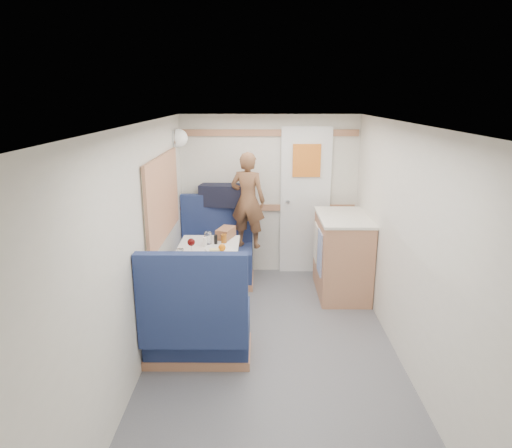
{
  "coord_description": "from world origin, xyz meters",
  "views": [
    {
      "loc": [
        -0.12,
        -3.37,
        2.21
      ],
      "look_at": [
        -0.16,
        0.9,
        1.01
      ],
      "focal_mm": 32.0,
      "sensor_mm": 36.0,
      "label": 1
    }
  ],
  "objects_px": {
    "dome_light": "(179,138)",
    "beer_glass": "(224,239)",
    "orange_fruit": "(222,248)",
    "tumbler_mid": "(208,238)",
    "cheese_block": "(215,251)",
    "person": "(248,200)",
    "tumbler_left": "(180,254)",
    "bread_loaf": "(226,233)",
    "salt_grinder": "(205,242)",
    "galley_counter": "(342,254)",
    "wine_glass": "(191,243)",
    "duffel_bag": "(223,195)",
    "bench_near": "(198,328)",
    "tray": "(222,253)",
    "bench_far": "(216,258)",
    "pepper_grinder": "(216,239)",
    "dinette_table": "(208,263)"
  },
  "relations": [
    {
      "from": "dome_light",
      "to": "beer_glass",
      "type": "distance_m",
      "value": 1.3
    },
    {
      "from": "orange_fruit",
      "to": "beer_glass",
      "type": "height_order",
      "value": "beer_glass"
    },
    {
      "from": "tumbler_mid",
      "to": "cheese_block",
      "type": "bearing_deg",
      "value": -72.61
    },
    {
      "from": "person",
      "to": "orange_fruit",
      "type": "xyz_separation_m",
      "value": [
        -0.23,
        -1.01,
        -0.25
      ]
    },
    {
      "from": "tumbler_left",
      "to": "bread_loaf",
      "type": "relative_size",
      "value": 0.39
    },
    {
      "from": "cheese_block",
      "to": "beer_glass",
      "type": "distance_m",
      "value": 0.36
    },
    {
      "from": "salt_grinder",
      "to": "bread_loaf",
      "type": "height_order",
      "value": "bread_loaf"
    },
    {
      "from": "galley_counter",
      "to": "bread_loaf",
      "type": "bearing_deg",
      "value": -172.25
    },
    {
      "from": "wine_glass",
      "to": "duffel_bag",
      "type": "bearing_deg",
      "value": 80.98
    },
    {
      "from": "dome_light",
      "to": "orange_fruit",
      "type": "relative_size",
      "value": 2.77
    },
    {
      "from": "bench_near",
      "to": "person",
      "type": "relative_size",
      "value": 0.92
    },
    {
      "from": "tray",
      "to": "tumbler_left",
      "type": "bearing_deg",
      "value": -158.62
    },
    {
      "from": "bench_far",
      "to": "tray",
      "type": "xyz_separation_m",
      "value": [
        0.17,
        -1.02,
        0.43
      ]
    },
    {
      "from": "duffel_bag",
      "to": "tumbler_mid",
      "type": "distance_m",
      "value": 1.0
    },
    {
      "from": "dome_light",
      "to": "galley_counter",
      "type": "distance_m",
      "value": 2.28
    },
    {
      "from": "bench_near",
      "to": "duffel_bag",
      "type": "xyz_separation_m",
      "value": [
        0.08,
        1.98,
        0.73
      ]
    },
    {
      "from": "duffel_bag",
      "to": "tumbler_mid",
      "type": "xyz_separation_m",
      "value": [
        -0.09,
        -0.96,
        -0.25
      ]
    },
    {
      "from": "person",
      "to": "duffel_bag",
      "type": "height_order",
      "value": "person"
    },
    {
      "from": "beer_glass",
      "to": "tray",
      "type": "bearing_deg",
      "value": -88.06
    },
    {
      "from": "tray",
      "to": "bread_loaf",
      "type": "bearing_deg",
      "value": 90.62
    },
    {
      "from": "tumbler_mid",
      "to": "bench_near",
      "type": "bearing_deg",
      "value": -89.43
    },
    {
      "from": "person",
      "to": "pepper_grinder",
      "type": "xyz_separation_m",
      "value": [
        -0.32,
        -0.73,
        -0.25
      ]
    },
    {
      "from": "bench_far",
      "to": "bread_loaf",
      "type": "bearing_deg",
      "value": -72.04
    },
    {
      "from": "bench_near",
      "to": "person",
      "type": "bearing_deg",
      "value": 77.47
    },
    {
      "from": "salt_grinder",
      "to": "cheese_block",
      "type": "bearing_deg",
      "value": -60.79
    },
    {
      "from": "beer_glass",
      "to": "bread_loaf",
      "type": "height_order",
      "value": "bread_loaf"
    },
    {
      "from": "bread_loaf",
      "to": "galley_counter",
      "type": "bearing_deg",
      "value": 7.75
    },
    {
      "from": "tumbler_mid",
      "to": "galley_counter",
      "type": "bearing_deg",
      "value": 14.85
    },
    {
      "from": "person",
      "to": "dome_light",
      "type": "bearing_deg",
      "value": 19.04
    },
    {
      "from": "tumbler_left",
      "to": "cheese_block",
      "type": "bearing_deg",
      "value": 25.51
    },
    {
      "from": "galley_counter",
      "to": "wine_glass",
      "type": "height_order",
      "value": "galley_counter"
    },
    {
      "from": "bench_near",
      "to": "pepper_grinder",
      "type": "distance_m",
      "value": 1.12
    },
    {
      "from": "dinette_table",
      "to": "bench_far",
      "type": "bearing_deg",
      "value": 90.0
    },
    {
      "from": "bench_near",
      "to": "dome_light",
      "type": "relative_size",
      "value": 5.25
    },
    {
      "from": "orange_fruit",
      "to": "salt_grinder",
      "type": "height_order",
      "value": "salt_grinder"
    },
    {
      "from": "bench_near",
      "to": "beer_glass",
      "type": "distance_m",
      "value": 1.16
    },
    {
      "from": "bench_far",
      "to": "tray",
      "type": "distance_m",
      "value": 1.12
    },
    {
      "from": "tray",
      "to": "person",
      "type": "bearing_deg",
      "value": 77.89
    },
    {
      "from": "salt_grinder",
      "to": "bread_loaf",
      "type": "distance_m",
      "value": 0.37
    },
    {
      "from": "bench_near",
      "to": "duffel_bag",
      "type": "bearing_deg",
      "value": 87.77
    },
    {
      "from": "tray",
      "to": "tumbler_mid",
      "type": "bearing_deg",
      "value": 119.18
    },
    {
      "from": "tumbler_left",
      "to": "tray",
      "type": "bearing_deg",
      "value": 21.38
    },
    {
      "from": "person",
      "to": "salt_grinder",
      "type": "xyz_separation_m",
      "value": [
        -0.42,
        -0.83,
        -0.25
      ]
    },
    {
      "from": "bench_far",
      "to": "bread_loaf",
      "type": "relative_size",
      "value": 4.02
    },
    {
      "from": "dinette_table",
      "to": "galley_counter",
      "type": "bearing_deg",
      "value": 20.54
    },
    {
      "from": "bench_near",
      "to": "tumbler_left",
      "type": "distance_m",
      "value": 0.76
    },
    {
      "from": "orange_fruit",
      "to": "salt_grinder",
      "type": "distance_m",
      "value": 0.26
    },
    {
      "from": "bench_near",
      "to": "orange_fruit",
      "type": "relative_size",
      "value": 14.55
    },
    {
      "from": "wine_glass",
      "to": "tumbler_mid",
      "type": "relative_size",
      "value": 1.37
    },
    {
      "from": "dome_light",
      "to": "pepper_grinder",
      "type": "distance_m",
      "value": 1.29
    }
  ]
}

